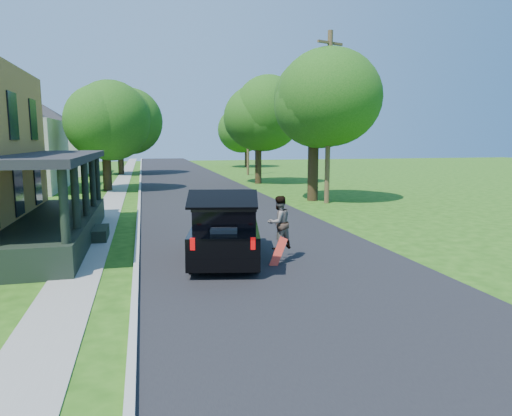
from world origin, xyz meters
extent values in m
plane|color=#214D0F|center=(0.00, 0.00, 0.00)|extent=(140.00, 140.00, 0.00)
cube|color=black|center=(0.00, 20.00, 0.00)|extent=(8.00, 120.00, 0.02)
cube|color=#A5A5A0|center=(-4.05, 20.00, 0.00)|extent=(0.15, 120.00, 0.12)
cube|color=gray|center=(-5.60, 20.00, 0.00)|extent=(1.30, 120.00, 0.03)
cube|color=black|center=(-6.80, 6.00, 0.45)|extent=(2.40, 10.00, 0.90)
cube|color=black|center=(-6.80, 6.00, 3.00)|extent=(2.60, 10.30, 0.25)
cube|color=#B1AF9D|center=(-13.50, 40.00, 2.50)|extent=(8.00, 8.00, 5.00)
pyramid|color=black|center=(-13.50, 40.00, 7.20)|extent=(12.78, 12.78, 2.20)
cube|color=black|center=(-1.40, 2.20, 0.67)|extent=(2.81, 4.86, 0.88)
cube|color=black|center=(-1.37, 2.35, 1.38)|extent=(2.30, 3.13, 0.57)
cube|color=black|center=(-1.37, 2.35, 1.69)|extent=(2.36, 3.23, 0.08)
cube|color=black|center=(-1.85, 0.02, 2.13)|extent=(1.92, 1.29, 0.40)
cube|color=#343339|center=(-1.68, 0.86, 0.98)|extent=(0.84, 0.76, 0.47)
cube|color=#B9B9BD|center=(-2.12, 2.51, 1.78)|extent=(0.57, 2.47, 0.06)
cube|color=#B9B9BD|center=(-0.62, 2.19, 1.78)|extent=(0.57, 2.47, 0.06)
cube|color=#990505|center=(-2.61, 0.14, 0.98)|extent=(0.13, 0.09, 0.31)
cube|color=#990505|center=(-1.11, -0.17, 0.98)|extent=(0.13, 0.09, 0.31)
cylinder|color=black|center=(-1.91, 3.84, 0.35)|extent=(0.39, 0.74, 0.71)
cylinder|color=black|center=(-0.28, 3.50, 0.35)|extent=(0.39, 0.74, 0.71)
cylinder|color=black|center=(-2.52, 0.89, 0.35)|extent=(0.39, 0.74, 0.71)
cylinder|color=black|center=(-0.89, 0.55, 0.35)|extent=(0.39, 0.74, 0.71)
imported|color=black|center=(0.09, 1.50, 1.18)|extent=(0.94, 0.85, 1.59)
cube|color=red|center=(-0.04, 1.11, 0.38)|extent=(0.61, 0.28, 0.90)
cylinder|color=black|center=(-6.28, 22.97, 1.63)|extent=(0.66, 0.66, 3.26)
sphere|color=#356E1D|center=(-6.28, 22.97, 5.09)|extent=(5.88, 5.88, 5.50)
sphere|color=#356E1D|center=(-5.86, 22.61, 6.31)|extent=(5.10, 5.10, 4.77)
sphere|color=#356E1D|center=(-6.79, 23.44, 5.70)|extent=(5.23, 5.23, 4.89)
cylinder|color=black|center=(-6.00, 38.51, 1.80)|extent=(0.71, 0.71, 3.60)
sphere|color=#356E1D|center=(-6.00, 38.51, 5.73)|extent=(7.66, 7.66, 6.40)
sphere|color=#356E1D|center=(-5.66, 38.11, 7.15)|extent=(6.64, 6.64, 5.55)
sphere|color=#356E1D|center=(-6.42, 39.04, 6.44)|extent=(6.81, 6.81, 5.69)
cylinder|color=black|center=(6.05, 14.33, 1.66)|extent=(0.76, 0.76, 3.32)
sphere|color=#356E1D|center=(6.05, 14.33, 5.19)|extent=(6.73, 6.73, 5.63)
sphere|color=#356E1D|center=(6.41, 13.90, 6.44)|extent=(5.83, 5.83, 4.88)
sphere|color=#356E1D|center=(5.60, 14.90, 5.82)|extent=(5.98, 5.98, 5.00)
cylinder|color=black|center=(5.50, 25.48, 1.68)|extent=(0.66, 0.66, 3.36)
sphere|color=#356E1D|center=(5.50, 25.48, 5.30)|extent=(7.10, 7.10, 5.82)
sphere|color=#356E1D|center=(5.94, 25.30, 6.59)|extent=(6.15, 6.15, 5.04)
sphere|color=#356E1D|center=(4.94, 25.73, 5.94)|extent=(6.31, 6.31, 5.17)
cylinder|color=black|center=(9.72, 48.37, 1.65)|extent=(0.60, 0.60, 3.30)
sphere|color=#356E1D|center=(9.72, 48.37, 5.20)|extent=(5.89, 5.89, 5.72)
sphere|color=#356E1D|center=(10.15, 48.07, 6.47)|extent=(5.10, 5.10, 4.96)
sphere|color=#356E1D|center=(9.18, 48.77, 5.84)|extent=(5.24, 5.24, 5.08)
cylinder|color=#4F3A24|center=(6.43, 13.07, 4.76)|extent=(0.37, 0.37, 9.52)
cube|color=#4F3A24|center=(6.43, 13.07, 8.86)|extent=(1.70, 0.71, 0.13)
cylinder|color=#4F3A24|center=(6.80, 34.98, 4.09)|extent=(0.27, 0.27, 8.19)
cube|color=#4F3A24|center=(6.80, 34.98, 7.60)|extent=(1.56, 0.24, 0.12)
camera|label=1|loc=(-3.76, -11.20, 3.60)|focal=32.00mm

